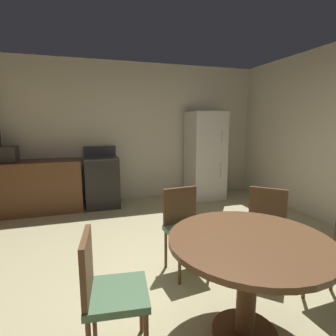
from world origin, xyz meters
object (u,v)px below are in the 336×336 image
at_px(refrigerator, 205,156).
at_px(chair_northeast, 265,225).
at_px(chair_north, 185,224).
at_px(dining_table, 248,260).
at_px(oven_range, 102,181).
at_px(microwave, 2,154).
at_px(chair_west, 106,288).

relative_size(refrigerator, chair_northeast, 2.02).
height_order(chair_north, chair_northeast, same).
bearing_deg(dining_table, refrigerator, 69.54).
bearing_deg(refrigerator, chair_north, -119.50).
relative_size(oven_range, chair_northeast, 1.26).
distance_m(oven_range, chair_north, 2.59).
distance_m(refrigerator, microwave, 3.64).
bearing_deg(chair_west, chair_north, 51.46).
height_order(microwave, chair_north, microwave).
xyz_separation_m(oven_range, chair_west, (-0.19, -3.36, 0.03)).
xyz_separation_m(oven_range, refrigerator, (2.06, -0.05, 0.41)).
xyz_separation_m(chair_west, chair_northeast, (1.67, 0.59, 0.00)).
xyz_separation_m(dining_table, chair_northeast, (0.69, 0.71, -0.10)).
bearing_deg(chair_northeast, chair_north, -64.80).
distance_m(dining_table, chair_north, 0.99).
bearing_deg(chair_north, chair_west, -51.46).
relative_size(oven_range, chair_west, 1.26).
bearing_deg(dining_table, chair_west, 173.25).
xyz_separation_m(oven_range, chair_northeast, (1.47, -2.77, 0.03)).
xyz_separation_m(dining_table, chair_north, (-0.11, 0.98, -0.10)).
relative_size(chair_west, chair_north, 1.00).
bearing_deg(oven_range, chair_northeast, -61.98).
xyz_separation_m(dining_table, chair_west, (-0.98, 0.12, -0.10)).
bearing_deg(oven_range, refrigerator, -1.49).
bearing_deg(refrigerator, microwave, 179.21).
xyz_separation_m(refrigerator, chair_north, (-1.38, -2.44, -0.38)).
relative_size(oven_range, microwave, 2.50).
bearing_deg(chair_north, refrigerator, 144.34).
relative_size(dining_table, chair_west, 1.31).
bearing_deg(chair_northeast, dining_table, 0.00).
bearing_deg(chair_west, oven_range, 93.50).
xyz_separation_m(refrigerator, dining_table, (-1.28, -3.42, -0.28)).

